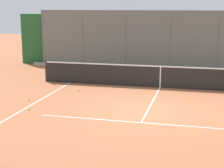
# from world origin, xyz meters

# --- Properties ---
(ground_plane) EXTENTS (60.00, 60.00, 0.00)m
(ground_plane) POSITION_xyz_m (0.00, 0.00, 0.00)
(ground_plane) COLOR #A8603D
(court_line_markings) EXTENTS (8.40, 9.10, 0.01)m
(court_line_markings) POSITION_xyz_m (0.00, 1.76, 0.00)
(court_line_markings) COLOR white
(court_line_markings) RESTS_ON ground
(fence_backdrop) EXTENTS (18.18, 1.37, 3.26)m
(fence_backdrop) POSITION_xyz_m (-0.00, -8.82, 1.50)
(fence_backdrop) COLOR slate
(fence_backdrop) RESTS_ON ground
(tennis_net) EXTENTS (10.79, 0.09, 1.07)m
(tennis_net) POSITION_xyz_m (0.00, -3.58, 0.49)
(tennis_net) COLOR #2D2D2D
(tennis_net) RESTS_ON ground
(tennis_ball_mid_court) EXTENTS (0.07, 0.07, 0.07)m
(tennis_ball_mid_court) POSITION_xyz_m (4.52, -0.13, 0.03)
(tennis_ball_mid_court) COLOR #CCDB33
(tennis_ball_mid_court) RESTS_ON ground
(tennis_ball_by_sideline) EXTENTS (0.07, 0.07, 0.07)m
(tennis_ball_by_sideline) POSITION_xyz_m (3.22, -2.07, 0.03)
(tennis_ball_by_sideline) COLOR #C1D138
(tennis_ball_by_sideline) RESTS_ON ground
(tennis_ball_near_baseline) EXTENTS (0.07, 0.07, 0.07)m
(tennis_ball_near_baseline) POSITION_xyz_m (3.94, 1.00, 0.03)
(tennis_ball_near_baseline) COLOR #C1D138
(tennis_ball_near_baseline) RESTS_ON ground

